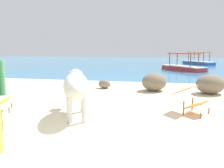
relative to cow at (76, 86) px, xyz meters
name	(u,v)px	position (x,y,z in m)	size (l,w,h in m)	color
sand_beach	(89,140)	(0.69, -1.23, -0.74)	(18.00, 14.00, 0.04)	beige
water_surface	(147,63)	(0.69, 20.77, -0.76)	(60.00, 36.00, 0.03)	teal
cow	(76,86)	(0.00, 0.00, 0.00)	(1.08, 1.94, 1.09)	beige
deck_chair_far	(191,98)	(2.64, 0.80, -0.34)	(0.93, 0.85, 0.68)	brown
shore_rock_large	(210,84)	(3.68, 3.48, -0.38)	(1.03, 0.92, 0.68)	#756651
shore_rock_medium	(104,84)	(-0.23, 3.79, -0.55)	(0.53, 0.37, 0.35)	gray
shore_rock_small	(154,82)	(1.73, 3.66, -0.39)	(0.98, 0.89, 0.67)	#756651
boat_red	(183,67)	(3.74, 12.70, -0.47)	(3.16, 3.61, 1.29)	#C63833
boat_blue	(198,62)	(6.01, 19.75, -0.47)	(2.97, 3.71, 1.29)	#3866B7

